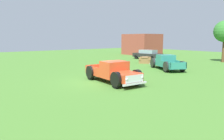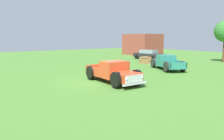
{
  "view_description": "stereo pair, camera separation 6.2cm",
  "coord_description": "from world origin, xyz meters",
  "px_view_note": "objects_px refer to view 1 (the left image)",
  "views": [
    {
      "loc": [
        13.04,
        -8.73,
        3.2
      ],
      "look_at": [
        0.93,
        0.42,
        0.9
      ],
      "focal_mm": 34.19,
      "sensor_mm": 36.0,
      "label": 1
    },
    {
      "loc": [
        13.08,
        -8.68,
        3.2
      ],
      "look_at": [
        0.93,
        0.42,
        0.9
      ],
      "focal_mm": 34.19,
      "sensor_mm": 36.0,
      "label": 2
    }
  ],
  "objects_px": {
    "pickup_truck_foreground": "(115,73)",
    "pickup_truck_behind_left": "(165,62)",
    "sedan_distant_a": "(147,54)",
    "picnic_table": "(145,59)"
  },
  "relations": [
    {
      "from": "sedan_distant_a",
      "to": "picnic_table",
      "type": "relative_size",
      "value": 1.92
    },
    {
      "from": "sedan_distant_a",
      "to": "picnic_table",
      "type": "bearing_deg",
      "value": -49.7
    },
    {
      "from": "pickup_truck_foreground",
      "to": "picnic_table",
      "type": "relative_size",
      "value": 2.24
    },
    {
      "from": "pickup_truck_behind_left",
      "to": "sedan_distant_a",
      "type": "relative_size",
      "value": 1.14
    },
    {
      "from": "sedan_distant_a",
      "to": "picnic_table",
      "type": "distance_m",
      "value": 5.09
    },
    {
      "from": "sedan_distant_a",
      "to": "pickup_truck_behind_left",
      "type": "bearing_deg",
      "value": -36.34
    },
    {
      "from": "pickup_truck_foreground",
      "to": "pickup_truck_behind_left",
      "type": "xyz_separation_m",
      "value": [
        -2.28,
        8.31,
        -0.04
      ]
    },
    {
      "from": "pickup_truck_behind_left",
      "to": "pickup_truck_foreground",
      "type": "bearing_deg",
      "value": -74.69
    },
    {
      "from": "pickup_truck_behind_left",
      "to": "sedan_distant_a",
      "type": "xyz_separation_m",
      "value": [
        -8.38,
        6.17,
        0.04
      ]
    },
    {
      "from": "pickup_truck_foreground",
      "to": "pickup_truck_behind_left",
      "type": "bearing_deg",
      "value": 105.31
    }
  ]
}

